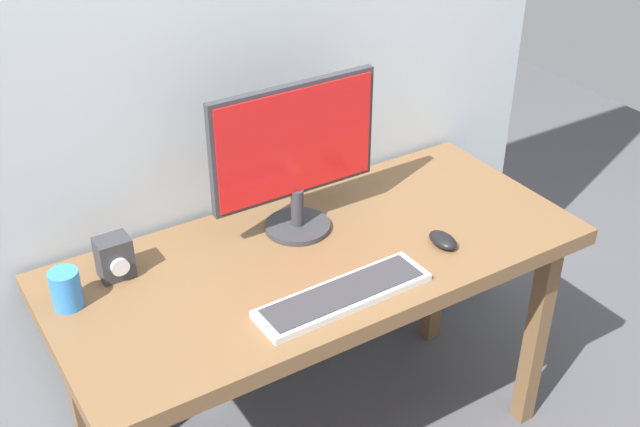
% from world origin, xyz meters
% --- Properties ---
extents(desk, '(1.45, 0.65, 0.76)m').
position_xyz_m(desk, '(0.00, 0.00, 0.68)').
color(desk, brown).
rests_on(desk, ground_plane).
extents(monitor, '(0.49, 0.19, 0.43)m').
position_xyz_m(monitor, '(0.01, 0.14, 1.00)').
color(monitor, '#333338').
rests_on(monitor, desk).
extents(keyboard_primary, '(0.47, 0.13, 0.02)m').
position_xyz_m(keyboard_primary, '(-0.06, -0.21, 0.77)').
color(keyboard_primary, silver).
rests_on(keyboard_primary, desk).
extents(mouse, '(0.06, 0.10, 0.03)m').
position_xyz_m(mouse, '(0.30, -0.15, 0.78)').
color(mouse, black).
rests_on(mouse, desk).
extents(audio_controller, '(0.09, 0.08, 0.11)m').
position_xyz_m(audio_controller, '(-0.50, 0.18, 0.82)').
color(audio_controller, '#333338').
rests_on(audio_controller, desk).
extents(coffee_mug, '(0.07, 0.07, 0.10)m').
position_xyz_m(coffee_mug, '(-0.64, 0.13, 0.81)').
color(coffee_mug, '#337FD8').
rests_on(coffee_mug, desk).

